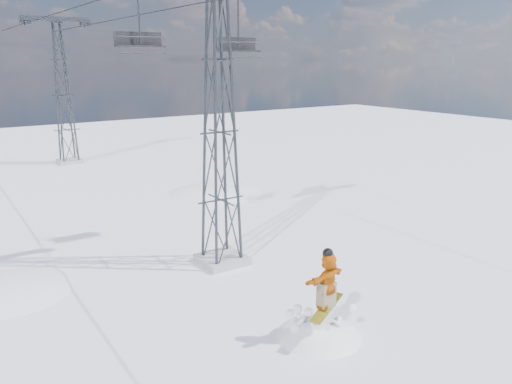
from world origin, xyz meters
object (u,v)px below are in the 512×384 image
Objects in this scene: lift_tower_near at (220,133)px; lift_tower_far at (63,96)px; snowboarder_jump at (317,381)px; lift_chair_near at (140,41)px.

lift_tower_near is 1.00× the size of lift_tower_far.
lift_tower_near is at bearing 86.88° from snowboarder_jump.
lift_tower_far reaches higher than snowboarder_jump.
lift_tower_near is 1.65× the size of snowboarder_jump.
snowboarder_jump is at bearing -90.65° from lift_tower_far.
lift_tower_near is 4.80× the size of lift_chair_near.
lift_tower_near reaches higher than snowboarder_jump.
lift_tower_far is (0.00, 25.00, 0.00)m from lift_tower_near.
lift_tower_near is 25.00m from lift_tower_far.
lift_tower_far is at bearing 90.00° from lift_tower_near.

